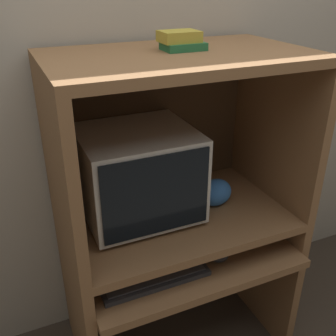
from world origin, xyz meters
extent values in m
cube|color=#B2A893|center=(0.00, 0.67, 1.30)|extent=(6.00, 0.06, 2.60)
cube|color=brown|center=(-0.47, 0.30, 0.30)|extent=(0.04, 0.61, 0.61)
cube|color=brown|center=(0.47, 0.30, 0.30)|extent=(0.04, 0.61, 0.61)
cube|color=brown|center=(0.00, 0.13, 0.59)|extent=(0.90, 0.36, 0.04)
cube|color=brown|center=(-0.47, 0.30, 0.68)|extent=(0.04, 0.61, 0.14)
cube|color=brown|center=(0.47, 0.30, 0.68)|extent=(0.04, 0.61, 0.14)
cube|color=brown|center=(0.00, 0.30, 0.74)|extent=(0.90, 0.61, 0.04)
cube|color=brown|center=(-0.47, 0.30, 1.09)|extent=(0.04, 0.61, 0.68)
cube|color=brown|center=(0.47, 0.30, 1.09)|extent=(0.04, 0.61, 0.68)
cube|color=brown|center=(0.00, 0.30, 1.42)|extent=(0.90, 0.61, 0.04)
cube|color=#48321E|center=(0.00, 0.59, 1.09)|extent=(0.90, 0.01, 0.68)
cylinder|color=beige|center=(-0.15, 0.37, 0.76)|extent=(0.23, 0.23, 0.02)
cube|color=beige|center=(-0.15, 0.37, 0.95)|extent=(0.46, 0.41, 0.36)
cube|color=black|center=(-0.15, 0.16, 0.95)|extent=(0.42, 0.01, 0.32)
cube|color=#2D2D30|center=(-0.19, 0.12, 0.62)|extent=(0.43, 0.16, 0.02)
cube|color=#474749|center=(-0.19, 0.12, 0.63)|extent=(0.40, 0.13, 0.01)
ellipsoid|color=#28282B|center=(0.10, 0.10, 0.63)|extent=(0.08, 0.05, 0.03)
ellipsoid|color=#336BB7|center=(0.18, 0.30, 0.82)|extent=(0.15, 0.11, 0.12)
cube|color=#236638|center=(0.03, 0.34, 1.45)|extent=(0.15, 0.10, 0.03)
cube|color=gold|center=(0.02, 0.35, 1.48)|extent=(0.14, 0.11, 0.04)
camera|label=1|loc=(-0.62, -1.00, 1.69)|focal=42.00mm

